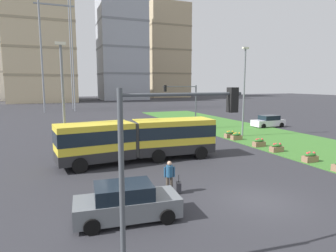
{
  "coord_description": "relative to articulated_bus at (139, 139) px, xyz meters",
  "views": [
    {
      "loc": [
        -9.24,
        -10.93,
        5.71
      ],
      "look_at": [
        -0.22,
        11.67,
        2.2
      ],
      "focal_mm": 31.09,
      "sensor_mm": 36.0,
      "label": 1
    }
  ],
  "objects": [
    {
      "name": "pedestrian_crossing",
      "position": [
        -0.34,
        -6.91,
        -0.65
      ],
      "size": [
        0.56,
        0.36,
        1.74
      ],
      "color": "#4C4238",
      "rests_on": "ground"
    },
    {
      "name": "flower_planter_3",
      "position": [
        11.48,
        0.5,
        -1.23
      ],
      "size": [
        1.1,
        0.56,
        0.74
      ],
      "color": "#937051",
      "rests_on": "grass_median"
    },
    {
      "name": "flower_planter_2",
      "position": [
        11.48,
        -1.74,
        -1.23
      ],
      "size": [
        1.1,
        0.56,
        0.74
      ],
      "color": "#937051",
      "rests_on": "grass_median"
    },
    {
      "name": "flower_planter_1",
      "position": [
        11.48,
        -5.18,
        -1.23
      ],
      "size": [
        1.1,
        0.56,
        0.74
      ],
      "color": "#937051",
      "rests_on": "grass_median"
    },
    {
      "name": "traffic_light_far_right",
      "position": [
        9.51,
        12.38,
        2.27
      ],
      "size": [
        4.55,
        0.28,
        5.6
      ],
      "color": "#474C51",
      "rests_on": "ground"
    },
    {
      "name": "streetlight_left",
      "position": [
        -5.13,
        0.99,
        3.06
      ],
      "size": [
        0.7,
        0.28,
        8.55
      ],
      "color": "slate",
      "rests_on": "ground"
    },
    {
      "name": "rolling_suitcase",
      "position": [
        0.11,
        -7.11,
        -1.34
      ],
      "size": [
        0.34,
        0.42,
        0.97
      ],
      "color": "#232328",
      "rests_on": "ground"
    },
    {
      "name": "apartment_tower_centre",
      "position": [
        19.27,
        88.51,
        16.72
      ],
      "size": [
        16.74,
        15.37,
        36.7
      ],
      "color": "#9EA3AD",
      "rests_on": "ground"
    },
    {
      "name": "car_maroon_sedan",
      "position": [
        -2.66,
        10.86,
        -0.9
      ],
      "size": [
        4.52,
        2.27,
        1.58
      ],
      "color": "maroon",
      "rests_on": "ground"
    },
    {
      "name": "transmission_pylon",
      "position": [
        -4.37,
        47.05,
        16.66
      ],
      "size": [
        9.0,
        6.24,
        33.73
      ],
      "color": "gray",
      "rests_on": "ground"
    },
    {
      "name": "car_white_van",
      "position": [
        20.91,
        10.29,
        -0.9
      ],
      "size": [
        4.41,
        2.05,
        1.58
      ],
      "color": "silver",
      "rests_on": "ground"
    },
    {
      "name": "streetlight_median",
      "position": [
        13.38,
        5.61,
        3.59
      ],
      "size": [
        0.7,
        0.28,
        9.59
      ],
      "color": "slate",
      "rests_on": "ground"
    },
    {
      "name": "flower_planter_5",
      "position": [
        11.48,
        5.19,
        -1.23
      ],
      "size": [
        1.1,
        0.56,
        0.74
      ],
      "color": "#937051",
      "rests_on": "grass_median"
    },
    {
      "name": "articulated_bus",
      "position": [
        0.0,
        0.0,
        0.0
      ],
      "size": [
        12.01,
        3.26,
        3.0
      ],
      "color": "yellow",
      "rests_on": "ground"
    },
    {
      "name": "apartment_tower_eastcentre",
      "position": [
        42.06,
        102.53,
        18.15
      ],
      "size": [
        17.38,
        17.55,
        39.57
      ],
      "color": "tan",
      "rests_on": "ground"
    },
    {
      "name": "car_grey_wagon",
      "position": [
        -3.16,
        -9.05,
        -0.9
      ],
      "size": [
        4.54,
        2.34,
        1.58
      ],
      "color": "slate",
      "rests_on": "ground"
    },
    {
      "name": "grass_median",
      "position": [
        15.88,
        0.38,
        -1.61
      ],
      "size": [
        10.0,
        70.0,
        0.08
      ],
      "primitive_type": "cube",
      "color": "#3D752D",
      "rests_on": "ground_plane"
    },
    {
      "name": "flower_planter_4",
      "position": [
        11.48,
        4.0,
        -1.23
      ],
      "size": [
        1.1,
        0.56,
        0.74
      ],
      "color": "#937051",
      "rests_on": "grass_median"
    },
    {
      "name": "traffic_light_near_left",
      "position": [
        -2.76,
        -12.62,
        2.25
      ],
      "size": [
        4.04,
        0.28,
        5.61
      ],
      "color": "#474C51",
      "rests_on": "ground"
    },
    {
      "name": "ground_plane",
      "position": [
        3.37,
        -9.62,
        -1.65
      ],
      "size": [
        260.0,
        260.0,
        0.0
      ],
      "primitive_type": "plane",
      "color": "#2D2D33"
    },
    {
      "name": "apartment_tower_westcentre",
      "position": [
        -8.15,
        82.96,
        18.48
      ],
      "size": [
        20.37,
        18.22,
        40.22
      ],
      "color": "beige",
      "rests_on": "ground"
    }
  ]
}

